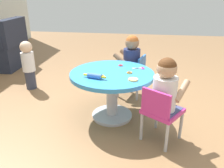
% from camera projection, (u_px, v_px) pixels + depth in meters
% --- Properties ---
extents(ground_plane, '(10.00, 10.00, 0.00)m').
position_uv_depth(ground_plane, '(112.00, 116.00, 2.53)').
color(ground_plane, olive).
extents(craft_table, '(0.86, 0.86, 0.52)m').
position_uv_depth(craft_table, '(112.00, 84.00, 2.38)').
color(craft_table, silver).
rests_on(craft_table, ground).
extents(child_chair_left, '(0.42, 0.42, 0.54)m').
position_uv_depth(child_chair_left, '(161.00, 111.00, 2.01)').
color(child_chair_left, '#B7B7BC').
rests_on(child_chair_left, ground).
extents(seated_child_left, '(0.44, 0.42, 0.51)m').
position_uv_depth(seated_child_left, '(165.00, 87.00, 1.95)').
color(seated_child_left, '#3F4772').
rests_on(seated_child_left, ground).
extents(child_chair_right, '(0.37, 0.37, 0.54)m').
position_uv_depth(child_chair_right, '(134.00, 73.00, 2.92)').
color(child_chair_right, '#B7B7BC').
rests_on(child_chair_right, ground).
extents(seated_child_right, '(0.35, 0.40, 0.51)m').
position_uv_depth(seated_child_right, '(131.00, 56.00, 2.84)').
color(seated_child_right, '#3F4772').
rests_on(seated_child_right, ground).
extents(armchair_dark, '(0.73, 0.74, 0.85)m').
position_uv_depth(armchair_dark, '(3.00, 50.00, 3.99)').
color(armchair_dark, '#232838').
rests_on(armchair_dark, ground).
extents(toddler_standing, '(0.17, 0.17, 0.67)m').
position_uv_depth(toddler_standing, '(28.00, 64.00, 3.11)').
color(toddler_standing, '#33384C').
rests_on(toddler_standing, ground).
extents(rolling_pin, '(0.08, 0.23, 0.05)m').
position_uv_depth(rolling_pin, '(95.00, 76.00, 2.17)').
color(rolling_pin, '#3F72CC').
rests_on(rolling_pin, craft_table).
extents(craft_scissors, '(0.09, 0.14, 0.01)m').
position_uv_depth(craft_scissors, '(140.00, 68.00, 2.45)').
color(craft_scissors, silver).
rests_on(craft_scissors, craft_table).
extents(playdough_blob_0, '(0.09, 0.09, 0.01)m').
position_uv_depth(playdough_blob_0, '(133.00, 80.00, 2.13)').
color(playdough_blob_0, '#F2CC72').
rests_on(playdough_blob_0, craft_table).
extents(cookie_cutter_0, '(0.06, 0.06, 0.01)m').
position_uv_depth(cookie_cutter_0, '(129.00, 73.00, 2.31)').
color(cookie_cutter_0, orange).
rests_on(cookie_cutter_0, craft_table).
extents(cookie_cutter_1, '(0.06, 0.06, 0.01)m').
position_uv_depth(cookie_cutter_1, '(102.00, 76.00, 2.22)').
color(cookie_cutter_1, orange).
rests_on(cookie_cutter_1, craft_table).
extents(cookie_cutter_2, '(0.05, 0.05, 0.01)m').
position_uv_depth(cookie_cutter_2, '(121.00, 65.00, 2.53)').
color(cookie_cutter_2, red).
rests_on(cookie_cutter_2, craft_table).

